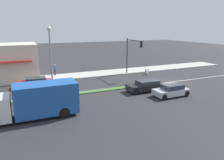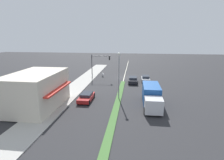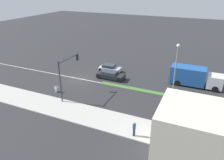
# 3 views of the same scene
# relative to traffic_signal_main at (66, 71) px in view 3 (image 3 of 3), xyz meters

# --- Properties ---
(ground_plane) EXTENTS (160.00, 160.00, 0.00)m
(ground_plane) POSITION_rel_traffic_signal_main_xyz_m (-6.12, 16.05, -3.90)
(ground_plane) COLOR #2B2B2D
(sidewalk_right) EXTENTS (4.00, 73.00, 0.12)m
(sidewalk_right) POSITION_rel_traffic_signal_main_xyz_m (2.88, 16.55, -3.84)
(sidewalk_right) COLOR #B2AFA8
(sidewalk_right) RESTS_ON ground
(lane_marking_center) EXTENTS (0.16, 60.00, 0.01)m
(lane_marking_center) POSITION_rel_traffic_signal_main_xyz_m (-6.12, -1.95, -3.90)
(lane_marking_center) COLOR beige
(lane_marking_center) RESTS_ON ground
(building_corner_store) EXTENTS (6.64, 9.30, 4.93)m
(building_corner_store) POSITION_rel_traffic_signal_main_xyz_m (4.94, 18.12, -1.31)
(building_corner_store) COLOR beige
(building_corner_store) RESTS_ON sidewalk_right
(traffic_signal_main) EXTENTS (4.59, 0.34, 5.60)m
(traffic_signal_main) POSITION_rel_traffic_signal_main_xyz_m (0.00, 0.00, 0.00)
(traffic_signal_main) COLOR #333338
(traffic_signal_main) RESTS_ON sidewalk_right
(street_lamp) EXTENTS (0.44, 0.44, 7.37)m
(street_lamp) POSITION_rel_traffic_signal_main_xyz_m (-6.12, 13.01, 0.88)
(street_lamp) COLOR gray
(street_lamp) RESTS_ON median_strip
(pedestrian) EXTENTS (0.34, 0.34, 1.66)m
(pedestrian) POSITION_rel_traffic_signal_main_xyz_m (4.32, 11.00, -2.90)
(pedestrian) COLOR #282D42
(pedestrian) RESTS_ON sidewalk_right
(warning_aframe_sign) EXTENTS (0.45, 0.53, 0.84)m
(warning_aframe_sign) POSITION_rel_traffic_signal_main_xyz_m (-0.69, -2.48, -3.47)
(warning_aframe_sign) COLOR silver
(warning_aframe_sign) RESTS_ON ground
(delivery_truck) EXTENTS (2.44, 7.50, 2.87)m
(delivery_truck) POSITION_rel_traffic_signal_main_xyz_m (-11.12, 15.26, -2.43)
(delivery_truck) COLOR silver
(delivery_truck) RESTS_ON ground
(sedan_silver) EXTENTS (1.84, 3.84, 1.30)m
(sedan_silver) POSITION_rel_traffic_signal_main_xyz_m (-11.12, 1.15, -3.27)
(sedan_silver) COLOR #B7BABF
(sedan_silver) RESTS_ON ground
(hatchback_red) EXTENTS (1.88, 4.33, 1.20)m
(hatchback_red) POSITION_rel_traffic_signal_main_xyz_m (-1.12, 14.48, -3.30)
(hatchback_red) COLOR #AD1E1E
(hatchback_red) RESTS_ON ground
(sedan_dark) EXTENTS (1.91, 4.50, 1.27)m
(sedan_dark) POSITION_rel_traffic_signal_main_xyz_m (-8.32, 2.59, -3.27)
(sedan_dark) COLOR black
(sedan_dark) RESTS_ON ground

